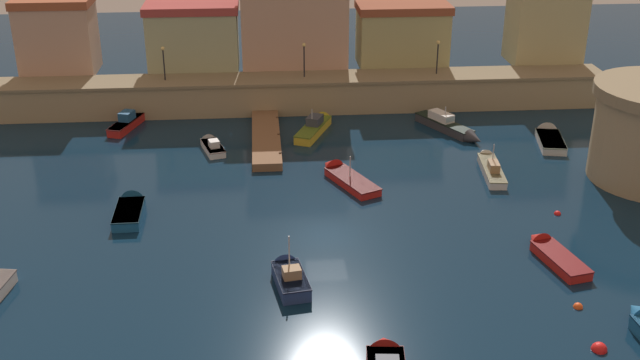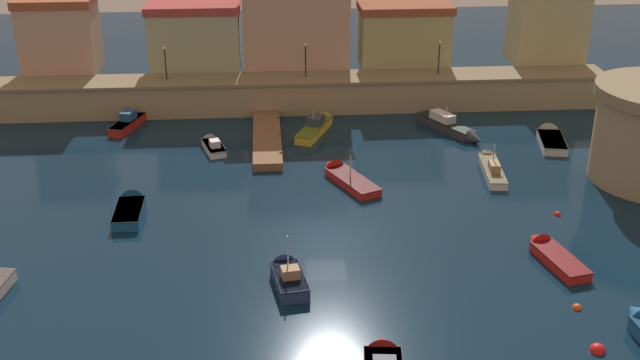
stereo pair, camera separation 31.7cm
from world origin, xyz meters
name	(u,v)px [view 2 (the right image)]	position (x,y,z in m)	size (l,w,h in m)	color
ground_plane	(326,235)	(0.00, 0.00, 0.00)	(130.28, 130.28, 0.00)	#0C2338
quay_wall	(305,93)	(0.00, 23.58, 1.49)	(53.40, 4.04, 2.96)	#9E8966
old_town_backdrop	(307,27)	(0.51, 27.60, 6.34)	(50.77, 5.04, 8.94)	tan
pier_dock	(267,138)	(-3.41, 15.84, 0.31)	(2.19, 11.74, 0.70)	brown
quay_lamp_0	(165,57)	(-11.86, 23.58, 4.95)	(0.32, 0.32, 2.92)	black
quay_lamp_1	(306,54)	(0.11, 23.58, 4.99)	(0.32, 0.32, 2.99)	black
quay_lamp_2	(439,52)	(11.77, 23.58, 4.97)	(0.32, 0.32, 2.96)	black
moored_boat_0	(344,175)	(1.92, 8.23, 0.30)	(4.13, 6.49, 2.56)	red
moored_boat_1	(550,137)	(18.98, 14.39, 0.33)	(2.77, 5.77, 1.71)	white
moored_boat_3	(551,253)	(12.78, -3.75, 0.32)	(2.56, 5.48, 1.40)	red
moored_boat_4	(212,145)	(-7.68, 14.76, 0.33)	(2.31, 4.33, 1.40)	white
moored_boat_6	(133,119)	(-14.55, 20.76, 0.46)	(3.16, 6.53, 1.63)	red
moored_boat_7	(131,207)	(-12.36, 4.02, 0.36)	(1.77, 4.90, 1.59)	#195689
moored_boat_9	(451,127)	(11.58, 16.89, 0.49)	(4.59, 7.04, 2.22)	#333338
moored_boat_10	(287,274)	(-2.53, -5.22, 0.46)	(2.18, 4.53, 3.30)	navy
moored_boat_11	(318,125)	(0.76, 18.11, 0.47)	(3.92, 6.90, 2.53)	gold
moored_boat_13	(490,166)	(12.70, 9.01, 0.37)	(1.90, 6.79, 2.61)	white
mooring_buoy_0	(597,351)	(11.99, -12.57, 0.00)	(0.77, 0.77, 0.77)	red
mooring_buoy_1	(558,215)	(15.12, 1.65, 0.00)	(0.45, 0.45, 0.45)	red
mooring_buoy_2	(577,308)	(12.37, -8.95, 0.00)	(0.51, 0.51, 0.51)	#EA4C19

